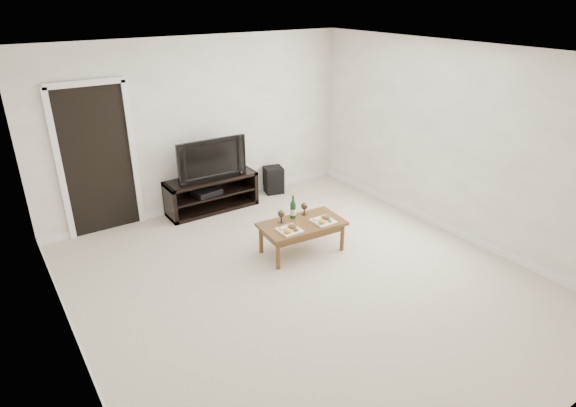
# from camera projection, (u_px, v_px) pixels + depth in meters

# --- Properties ---
(floor) EXTENTS (5.50, 5.50, 0.00)m
(floor) POSITION_uv_depth(u_px,v_px,m) (305.00, 282.00, 5.71)
(floor) COLOR #C2B29C
(floor) RESTS_ON ground
(back_wall) EXTENTS (5.00, 0.04, 2.60)m
(back_wall) POSITION_uv_depth(u_px,v_px,m) (200.00, 125.00, 7.29)
(back_wall) COLOR white
(back_wall) RESTS_ON ground
(ceiling) EXTENTS (5.00, 5.50, 0.04)m
(ceiling) POSITION_uv_depth(u_px,v_px,m) (309.00, 53.00, 4.65)
(ceiling) COLOR white
(ceiling) RESTS_ON back_wall
(doorway) EXTENTS (0.90, 0.02, 2.05)m
(doorway) POSITION_uv_depth(u_px,v_px,m) (98.00, 162.00, 6.58)
(doorway) COLOR black
(doorway) RESTS_ON ground
(media_console) EXTENTS (1.43, 0.45, 0.55)m
(media_console) POSITION_uv_depth(u_px,v_px,m) (212.00, 193.00, 7.49)
(media_console) COLOR black
(media_console) RESTS_ON ground
(television) EXTENTS (1.09, 0.17, 0.63)m
(television) POSITION_uv_depth(u_px,v_px,m) (209.00, 158.00, 7.25)
(television) COLOR black
(television) RESTS_ON media_console
(av_receiver) EXTENTS (0.44, 0.35, 0.08)m
(av_receiver) POSITION_uv_depth(u_px,v_px,m) (207.00, 192.00, 7.42)
(av_receiver) COLOR black
(av_receiver) RESTS_ON media_console
(subwoofer) EXTENTS (0.36, 0.36, 0.45)m
(subwoofer) POSITION_uv_depth(u_px,v_px,m) (273.00, 180.00, 8.17)
(subwoofer) COLOR black
(subwoofer) RESTS_ON ground
(coffee_table) EXTENTS (1.13, 0.67, 0.42)m
(coffee_table) POSITION_uv_depth(u_px,v_px,m) (302.00, 237.00, 6.31)
(coffee_table) COLOR brown
(coffee_table) RESTS_ON ground
(plate_left) EXTENTS (0.27, 0.27, 0.07)m
(plate_left) POSITION_uv_depth(u_px,v_px,m) (289.00, 228.00, 6.00)
(plate_left) COLOR white
(plate_left) RESTS_ON coffee_table
(plate_right) EXTENTS (0.27, 0.27, 0.07)m
(plate_right) POSITION_uv_depth(u_px,v_px,m) (323.00, 219.00, 6.24)
(plate_right) COLOR white
(plate_right) RESTS_ON coffee_table
(wine_bottle) EXTENTS (0.07, 0.07, 0.35)m
(wine_bottle) POSITION_uv_depth(u_px,v_px,m) (293.00, 206.00, 6.29)
(wine_bottle) COLOR #0F3714
(wine_bottle) RESTS_ON coffee_table
(goblet_left) EXTENTS (0.09, 0.09, 0.17)m
(goblet_left) POSITION_uv_depth(u_px,v_px,m) (281.00, 216.00, 6.21)
(goblet_left) COLOR #3C3120
(goblet_left) RESTS_ON coffee_table
(goblet_right) EXTENTS (0.09, 0.09, 0.17)m
(goblet_right) POSITION_uv_depth(u_px,v_px,m) (304.00, 209.00, 6.42)
(goblet_right) COLOR #3C3120
(goblet_right) RESTS_ON coffee_table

